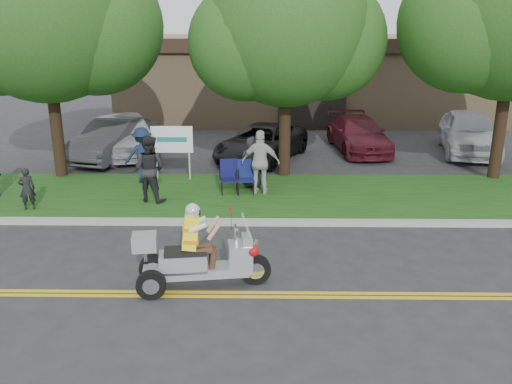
{
  "coord_description": "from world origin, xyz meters",
  "views": [
    {
      "loc": [
        -0.14,
        -9.29,
        4.76
      ],
      "look_at": [
        -0.31,
        2.0,
        1.17
      ],
      "focal_mm": 38.0,
      "sensor_mm": 36.0,
      "label": 1
    }
  ],
  "objects_px": {
    "lawn_chair_b": "(229,174)",
    "parked_car_left": "(114,139)",
    "parked_car_mid": "(262,143)",
    "parked_car_far_left": "(128,134)",
    "trike_scooter": "(196,259)",
    "parked_car_far_right": "(469,132)",
    "spectator_adult_mid": "(150,169)",
    "parked_car_right": "(358,134)",
    "spectator_adult_right": "(261,162)",
    "lawn_chair_a": "(246,174)"
  },
  "relations": [
    {
      "from": "parked_car_mid",
      "to": "parked_car_left",
      "type": "bearing_deg",
      "value": -157.18
    },
    {
      "from": "lawn_chair_a",
      "to": "parked_car_far_left",
      "type": "bearing_deg",
      "value": 129.99
    },
    {
      "from": "lawn_chair_a",
      "to": "parked_car_far_right",
      "type": "xyz_separation_m",
      "value": [
        8.12,
        5.31,
        0.17
      ]
    },
    {
      "from": "parked_car_left",
      "to": "parked_car_mid",
      "type": "xyz_separation_m",
      "value": [
        5.28,
        -0.14,
        -0.09
      ]
    },
    {
      "from": "trike_scooter",
      "to": "parked_car_right",
      "type": "height_order",
      "value": "trike_scooter"
    },
    {
      "from": "lawn_chair_b",
      "to": "parked_car_right",
      "type": "bearing_deg",
      "value": 44.43
    },
    {
      "from": "spectator_adult_right",
      "to": "parked_car_left",
      "type": "bearing_deg",
      "value": -32.33
    },
    {
      "from": "trike_scooter",
      "to": "parked_car_right",
      "type": "distance_m",
      "value": 12.18
    },
    {
      "from": "trike_scooter",
      "to": "parked_car_far_right",
      "type": "distance_m",
      "value": 13.99
    },
    {
      "from": "spectator_adult_mid",
      "to": "parked_car_left",
      "type": "relative_size",
      "value": 0.41
    },
    {
      "from": "spectator_adult_right",
      "to": "parked_car_right",
      "type": "xyz_separation_m",
      "value": [
        3.67,
        5.75,
        -0.37
      ]
    },
    {
      "from": "spectator_adult_mid",
      "to": "spectator_adult_right",
      "type": "xyz_separation_m",
      "value": [
        2.95,
        0.69,
        0.0
      ]
    },
    {
      "from": "lawn_chair_a",
      "to": "parked_car_mid",
      "type": "bearing_deg",
      "value": 81.6
    },
    {
      "from": "parked_car_left",
      "to": "parked_car_right",
      "type": "relative_size",
      "value": 0.99
    },
    {
      "from": "parked_car_mid",
      "to": "parked_car_far_right",
      "type": "xyz_separation_m",
      "value": [
        7.7,
        1.18,
        0.18
      ]
    },
    {
      "from": "parked_car_far_right",
      "to": "lawn_chair_a",
      "type": "bearing_deg",
      "value": -135.31
    },
    {
      "from": "trike_scooter",
      "to": "lawn_chair_b",
      "type": "bearing_deg",
      "value": 79.26
    },
    {
      "from": "lawn_chair_a",
      "to": "parked_car_far_left",
      "type": "height_order",
      "value": "parked_car_far_left"
    },
    {
      "from": "trike_scooter",
      "to": "parked_car_mid",
      "type": "xyz_separation_m",
      "value": [
        1.15,
        9.65,
        0.05
      ]
    },
    {
      "from": "spectator_adult_right",
      "to": "parked_car_right",
      "type": "bearing_deg",
      "value": -115.26
    },
    {
      "from": "lawn_chair_b",
      "to": "parked_car_left",
      "type": "height_order",
      "value": "parked_car_left"
    },
    {
      "from": "trike_scooter",
      "to": "parked_car_far_left",
      "type": "relative_size",
      "value": 0.56
    },
    {
      "from": "lawn_chair_a",
      "to": "spectator_adult_mid",
      "type": "height_order",
      "value": "spectator_adult_mid"
    },
    {
      "from": "parked_car_mid",
      "to": "parked_car_far_left",
      "type": "bearing_deg",
      "value": -164.5
    },
    {
      "from": "spectator_adult_right",
      "to": "lawn_chair_b",
      "type": "bearing_deg",
      "value": 0.98
    },
    {
      "from": "lawn_chair_a",
      "to": "parked_car_right",
      "type": "distance_m",
      "value": 6.98
    },
    {
      "from": "lawn_chair_a",
      "to": "parked_car_mid",
      "type": "distance_m",
      "value": 4.14
    },
    {
      "from": "parked_car_far_right",
      "to": "spectator_adult_mid",
      "type": "bearing_deg",
      "value": -138.73
    },
    {
      "from": "parked_car_mid",
      "to": "parked_car_right",
      "type": "height_order",
      "value": "parked_car_right"
    },
    {
      "from": "spectator_adult_mid",
      "to": "parked_car_right",
      "type": "bearing_deg",
      "value": -117.03
    },
    {
      "from": "lawn_chair_b",
      "to": "spectator_adult_mid",
      "type": "relative_size",
      "value": 0.53
    },
    {
      "from": "parked_car_left",
      "to": "parked_car_far_right",
      "type": "bearing_deg",
      "value": 19.19
    },
    {
      "from": "lawn_chair_b",
      "to": "parked_car_right",
      "type": "xyz_separation_m",
      "value": [
        4.56,
        5.66,
        -0.0
      ]
    },
    {
      "from": "spectator_adult_right",
      "to": "parked_car_left",
      "type": "relative_size",
      "value": 0.42
    },
    {
      "from": "trike_scooter",
      "to": "parked_car_left",
      "type": "relative_size",
      "value": 0.58
    },
    {
      "from": "spectator_adult_mid",
      "to": "parked_car_far_right",
      "type": "distance_m",
      "value": 12.27
    },
    {
      "from": "spectator_adult_mid",
      "to": "parked_car_far_right",
      "type": "xyz_separation_m",
      "value": [
        10.65,
        6.09,
        -0.2
      ]
    },
    {
      "from": "parked_car_far_right",
      "to": "spectator_adult_right",
      "type": "bearing_deg",
      "value": -133.42
    },
    {
      "from": "parked_car_far_left",
      "to": "parked_car_mid",
      "type": "bearing_deg",
      "value": -28.98
    },
    {
      "from": "spectator_adult_mid",
      "to": "parked_car_far_right",
      "type": "relative_size",
      "value": 0.38
    },
    {
      "from": "parked_car_far_left",
      "to": "parked_car_mid",
      "type": "relative_size",
      "value": 1.01
    },
    {
      "from": "trike_scooter",
      "to": "lawn_chair_a",
      "type": "height_order",
      "value": "trike_scooter"
    },
    {
      "from": "spectator_adult_mid",
      "to": "parked_car_mid",
      "type": "bearing_deg",
      "value": -102.29
    },
    {
      "from": "lawn_chair_b",
      "to": "parked_car_far_right",
      "type": "distance_m",
      "value": 10.09
    },
    {
      "from": "spectator_adult_right",
      "to": "parked_car_far_left",
      "type": "relative_size",
      "value": 0.4
    },
    {
      "from": "parked_car_mid",
      "to": "parked_car_far_right",
      "type": "bearing_deg",
      "value": 33.1
    },
    {
      "from": "lawn_chair_a",
      "to": "parked_car_right",
      "type": "xyz_separation_m",
      "value": [
        4.09,
        5.66,
        0.01
      ]
    },
    {
      "from": "trike_scooter",
      "to": "parked_car_mid",
      "type": "bearing_deg",
      "value": 75.16
    },
    {
      "from": "trike_scooter",
      "to": "spectator_adult_mid",
      "type": "distance_m",
      "value": 5.09
    },
    {
      "from": "parked_car_left",
      "to": "parked_car_right",
      "type": "distance_m",
      "value": 9.05
    }
  ]
}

